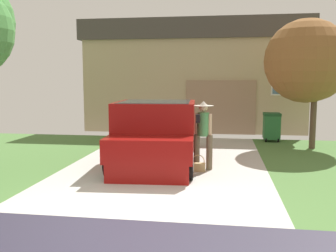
{
  "coord_description": "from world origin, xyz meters",
  "views": [
    {
      "loc": [
        1.47,
        -5.74,
        2.27
      ],
      "look_at": [
        0.08,
        3.61,
        1.12
      ],
      "focal_mm": 40.05,
      "sensor_mm": 36.0,
      "label": 1
    }
  ],
  "objects_px": {
    "pickup_truck": "(157,136)",
    "person_with_hat": "(203,132)",
    "handbag": "(198,166)",
    "house_with_garage": "(197,76)",
    "neighbor_tree": "(307,63)",
    "wheeled_trash_bin": "(272,126)"
  },
  "relations": [
    {
      "from": "pickup_truck",
      "to": "person_with_hat",
      "type": "distance_m",
      "value": 1.38
    },
    {
      "from": "person_with_hat",
      "to": "neighbor_tree",
      "type": "distance_m",
      "value": 5.22
    },
    {
      "from": "person_with_hat",
      "to": "house_with_garage",
      "type": "distance_m",
      "value": 9.55
    },
    {
      "from": "neighbor_tree",
      "to": "wheeled_trash_bin",
      "type": "relative_size",
      "value": 4.05
    },
    {
      "from": "handbag",
      "to": "wheeled_trash_bin",
      "type": "height_order",
      "value": "wheeled_trash_bin"
    },
    {
      "from": "person_with_hat",
      "to": "handbag",
      "type": "xyz_separation_m",
      "value": [
        -0.11,
        -0.24,
        -0.85
      ]
    },
    {
      "from": "neighbor_tree",
      "to": "wheeled_trash_bin",
      "type": "distance_m",
      "value": 2.71
    },
    {
      "from": "person_with_hat",
      "to": "neighbor_tree",
      "type": "height_order",
      "value": "neighbor_tree"
    },
    {
      "from": "person_with_hat",
      "to": "handbag",
      "type": "height_order",
      "value": "person_with_hat"
    },
    {
      "from": "person_with_hat",
      "to": "wheeled_trash_bin",
      "type": "distance_m",
      "value": 5.39
    },
    {
      "from": "pickup_truck",
      "to": "house_with_garage",
      "type": "bearing_deg",
      "value": -96.56
    },
    {
      "from": "handbag",
      "to": "neighbor_tree",
      "type": "xyz_separation_m",
      "value": [
        3.34,
        3.9,
        2.7
      ]
    },
    {
      "from": "pickup_truck",
      "to": "neighbor_tree",
      "type": "distance_m",
      "value": 5.9
    },
    {
      "from": "person_with_hat",
      "to": "neighbor_tree",
      "type": "xyz_separation_m",
      "value": [
        3.23,
        3.66,
        1.85
      ]
    },
    {
      "from": "house_with_garage",
      "to": "neighbor_tree",
      "type": "bearing_deg",
      "value": -54.65
    },
    {
      "from": "person_with_hat",
      "to": "handbag",
      "type": "bearing_deg",
      "value": 78.64
    },
    {
      "from": "neighbor_tree",
      "to": "handbag",
      "type": "bearing_deg",
      "value": -130.54
    },
    {
      "from": "handbag",
      "to": "house_with_garage",
      "type": "bearing_deg",
      "value": 94.32
    },
    {
      "from": "handbag",
      "to": "neighbor_tree",
      "type": "bearing_deg",
      "value": 49.46
    },
    {
      "from": "wheeled_trash_bin",
      "to": "house_with_garage",
      "type": "bearing_deg",
      "value": 124.64
    },
    {
      "from": "pickup_truck",
      "to": "handbag",
      "type": "distance_m",
      "value": 1.52
    },
    {
      "from": "person_with_hat",
      "to": "house_with_garage",
      "type": "xyz_separation_m",
      "value": [
        -0.83,
        9.39,
        1.5
      ]
    }
  ]
}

